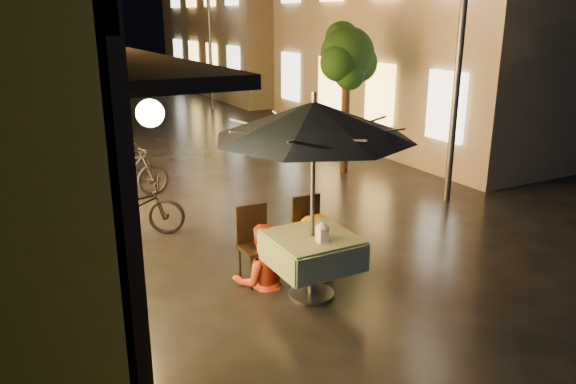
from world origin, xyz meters
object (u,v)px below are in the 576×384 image
table_lantern (322,231)px  patio_umbrella (314,120)px  bicycle_0 (129,208)px  person_orange (262,225)px  cafe_table (312,251)px  streetlamp_near (461,36)px  person_yellow (316,217)px

table_lantern → patio_umbrella: bearing=90.0°
table_lantern → bicycle_0: bearing=114.0°
bicycle_0 → table_lantern: bearing=-132.7°
patio_umbrella → table_lantern: (-0.00, -0.23, -1.23)m
table_lantern → person_orange: (-0.38, 0.80, -0.13)m
cafe_table → table_lantern: table_lantern is taller
streetlamp_near → cafe_table: bearing=-153.8°
cafe_table → person_yellow: person_yellow is taller
cafe_table → patio_umbrella: (0.00, 0.00, 1.56)m
cafe_table → table_lantern: 0.40m
patio_umbrella → bicycle_0: patio_umbrella is taller
person_yellow → bicycle_0: bearing=-70.1°
person_orange → bicycle_0: (-1.07, 2.46, -0.34)m
cafe_table → person_orange: 0.72m
person_orange → bicycle_0: person_orange is taller
person_orange → person_yellow: person_orange is taller
person_yellow → bicycle_0: person_yellow is taller
cafe_table → person_orange: (-0.38, 0.58, 0.20)m
table_lantern → person_yellow: (0.41, 0.82, -0.16)m
cafe_table → patio_umbrella: bearing=90.0°
patio_umbrella → person_orange: 1.53m
cafe_table → table_lantern: (-0.00, -0.23, 0.33)m
streetlamp_near → person_orange: (-4.45, -1.42, -2.13)m
streetlamp_near → person_orange: 5.14m
patio_umbrella → person_yellow: size_ratio=1.63×
streetlamp_near → table_lantern: size_ratio=16.92×
streetlamp_near → bicycle_0: 6.14m
streetlamp_near → bicycle_0: (-5.52, 1.04, -2.48)m
table_lantern → person_yellow: bearing=63.5°
person_orange → bicycle_0: size_ratio=0.93×
person_orange → person_yellow: 0.79m
patio_umbrella → person_orange: (-0.38, 0.58, -1.36)m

